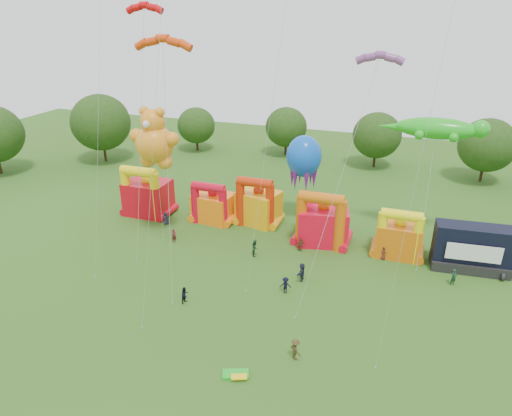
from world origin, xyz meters
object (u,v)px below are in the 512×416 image
(octopus_kite, at_px, (305,184))
(spectator_4, at_px, (301,245))
(bouncy_castle_0, at_px, (147,195))
(stage_trailer, at_px, (472,249))
(gecko_kite, at_px, (433,154))
(spectator_0, at_px, (166,218))
(bouncy_castle_2, at_px, (258,205))
(teddy_bear_kite, at_px, (154,141))

(octopus_kite, distance_m, spectator_4, 8.53)
(bouncy_castle_0, distance_m, octopus_kite, 21.25)
(stage_trailer, xyz_separation_m, gecko_kite, (-5.12, 4.90, 8.47))
(spectator_0, bearing_deg, gecko_kite, 13.50)
(bouncy_castle_2, distance_m, octopus_kite, 6.68)
(teddy_bear_kite, bearing_deg, spectator_4, 7.11)
(bouncy_castle_0, xyz_separation_m, gecko_kite, (34.96, 3.80, 8.22))
(octopus_kite, bearing_deg, spectator_0, -161.27)
(bouncy_castle_2, relative_size, spectator_0, 3.99)
(bouncy_castle_0, distance_m, gecko_kite, 36.12)
(bouncy_castle_2, bearing_deg, stage_trailer, -7.56)
(teddy_bear_kite, distance_m, octopus_kite, 18.99)
(bouncy_castle_0, relative_size, spectator_4, 4.42)
(octopus_kite, height_order, spectator_4, octopus_kite)
(bouncy_castle_0, height_order, stage_trailer, bouncy_castle_0)
(gecko_kite, xyz_separation_m, spectator_4, (-12.90, -7.08, -10.11))
(bouncy_castle_2, distance_m, spectator_4, 9.13)
(gecko_kite, bearing_deg, octopus_kite, -179.38)
(stage_trailer, distance_m, spectator_0, 36.24)
(octopus_kite, bearing_deg, spectator_4, -79.11)
(bouncy_castle_2, relative_size, gecko_kite, 0.45)
(spectator_0, bearing_deg, bouncy_castle_2, 23.99)
(bouncy_castle_0, xyz_separation_m, teddy_bear_kite, (5.31, -5.37, 9.36))
(bouncy_castle_0, height_order, teddy_bear_kite, teddy_bear_kite)
(teddy_bear_kite, relative_size, gecko_kite, 1.08)
(stage_trailer, bearing_deg, gecko_kite, 136.28)
(stage_trailer, distance_m, gecko_kite, 11.04)
(bouncy_castle_0, bearing_deg, spectator_4, -8.45)
(bouncy_castle_2, xyz_separation_m, spectator_4, (7.08, -5.51, -1.70))
(spectator_0, height_order, spectator_4, spectator_0)
(spectator_0, bearing_deg, spectator_4, -1.00)
(gecko_kite, bearing_deg, teddy_bear_kite, -162.82)
(octopus_kite, height_order, spectator_0, octopus_kite)
(bouncy_castle_0, relative_size, bouncy_castle_2, 1.08)
(bouncy_castle_0, relative_size, spectator_0, 4.30)
(spectator_0, relative_size, spectator_4, 1.03)
(gecko_kite, bearing_deg, spectator_4, -151.25)
(spectator_4, bearing_deg, stage_trailer, 158.61)
(octopus_kite, relative_size, spectator_4, 7.09)
(stage_trailer, xyz_separation_m, spectator_4, (-18.02, -2.18, -1.63))
(spectator_4, bearing_deg, octopus_kite, -107.41)
(teddy_bear_kite, xyz_separation_m, gecko_kite, (29.65, 9.17, -1.14))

